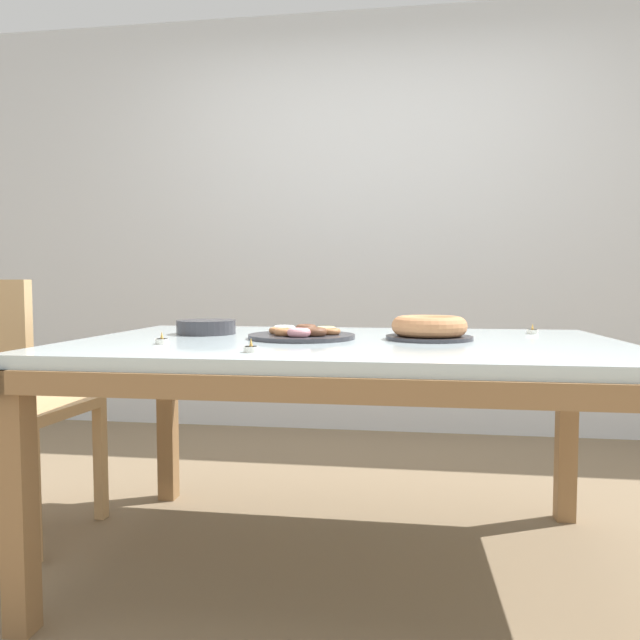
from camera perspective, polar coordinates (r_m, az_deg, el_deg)
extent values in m
plane|color=#7A664C|center=(2.05, 2.62, -23.27)|extent=(12.00, 12.00, 0.00)
cube|color=silver|center=(3.65, 5.38, 9.44)|extent=(8.00, 0.10, 2.60)
cube|color=silver|center=(1.84, 2.68, -2.53)|extent=(1.73, 1.06, 0.04)
cube|color=olive|center=(1.35, 0.66, -6.82)|extent=(1.76, 0.08, 0.06)
cube|color=olive|center=(2.34, 3.83, -2.41)|extent=(1.76, 0.08, 0.06)
cube|color=olive|center=(2.09, -20.90, -3.34)|extent=(0.08, 1.09, 0.06)
cube|color=olive|center=(1.95, 28.08, -4.00)|extent=(0.08, 1.09, 0.06)
cube|color=olive|center=(1.76, -27.88, -16.11)|extent=(0.07, 0.07, 0.69)
cube|color=olive|center=(2.57, -15.00, -9.62)|extent=(0.07, 0.07, 0.69)
cube|color=olive|center=(2.46, 23.42, -10.39)|extent=(0.07, 0.07, 0.69)
cube|color=tan|center=(2.38, -27.65, -7.86)|extent=(0.45, 0.45, 0.04)
cube|color=tan|center=(2.47, -21.10, -13.13)|extent=(0.04, 0.04, 0.45)
cube|color=tan|center=(2.69, -27.99, -11.91)|extent=(0.04, 0.04, 0.45)
cube|color=tan|center=(2.18, -26.85, -15.53)|extent=(0.04, 0.04, 0.45)
cylinder|color=#333338|center=(1.87, 10.85, -1.75)|extent=(0.28, 0.28, 0.01)
torus|color=#BC7A4C|center=(1.87, 10.86, -0.59)|extent=(0.24, 0.24, 0.06)
cylinder|color=#333338|center=(1.87, -1.84, -1.65)|extent=(0.35, 0.35, 0.01)
torus|color=#B27042|center=(1.86, 1.08, -1.15)|extent=(0.07, 0.07, 0.02)
torus|color=#EAD184|center=(1.92, 0.58, -0.98)|extent=(0.07, 0.07, 0.02)
torus|color=brown|center=(1.96, -1.39, -0.83)|extent=(0.07, 0.07, 0.03)
torus|color=white|center=(1.93, -3.61, -0.91)|extent=(0.08, 0.08, 0.03)
torus|color=#B27042|center=(1.90, -4.04, -1.05)|extent=(0.07, 0.07, 0.02)
torus|color=#B27042|center=(1.82, -3.58, -1.20)|extent=(0.07, 0.07, 0.02)
torus|color=pink|center=(1.78, -2.11, -1.26)|extent=(0.08, 0.08, 0.03)
torus|color=brown|center=(1.81, -0.53, -1.19)|extent=(0.08, 0.08, 0.03)
cylinder|color=#333338|center=(2.09, -11.30, -1.24)|extent=(0.21, 0.21, 0.01)
cylinder|color=#333338|center=(2.09, -11.30, -0.97)|extent=(0.21, 0.21, 0.01)
cylinder|color=#333338|center=(2.08, -11.31, -0.70)|extent=(0.21, 0.21, 0.01)
cylinder|color=#333338|center=(2.08, -11.31, -0.42)|extent=(0.21, 0.21, 0.01)
cylinder|color=#333338|center=(2.08, -11.31, -0.15)|extent=(0.21, 0.21, 0.01)
cylinder|color=silver|center=(2.19, 20.47, -1.11)|extent=(0.04, 0.04, 0.02)
cylinder|color=white|center=(2.18, 20.48, -0.95)|extent=(0.03, 0.03, 0.00)
cone|color=#F9B74C|center=(2.18, 20.48, -0.61)|extent=(0.01, 0.01, 0.02)
cylinder|color=silver|center=(1.76, -15.53, -2.07)|extent=(0.04, 0.04, 0.02)
cylinder|color=white|center=(1.76, -15.53, -1.88)|extent=(0.03, 0.03, 0.00)
cone|color=#F9B74C|center=(1.76, -15.54, -1.46)|extent=(0.01, 0.01, 0.02)
cylinder|color=silver|center=(1.50, -6.91, -2.92)|extent=(0.04, 0.04, 0.02)
cylinder|color=white|center=(1.50, -6.91, -2.69)|extent=(0.03, 0.03, 0.00)
cone|color=#F9B74C|center=(1.50, -6.92, -2.20)|extent=(0.01, 0.01, 0.02)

